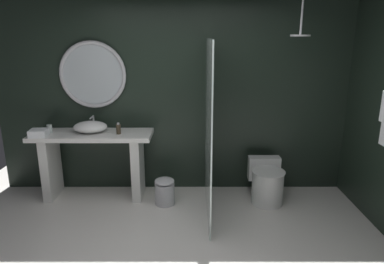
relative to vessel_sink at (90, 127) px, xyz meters
name	(u,v)px	position (x,y,z in m)	size (l,w,h in m)	color
back_wall_panel	(175,97)	(1.10, 0.30, 0.34)	(4.80, 0.10, 2.60)	black
vanity_counter	(93,156)	(0.02, -0.03, -0.38)	(1.54, 0.52, 0.88)	silver
vessel_sink	(90,127)	(0.00, 0.00, 0.00)	(0.43, 0.35, 0.19)	white
tumbler_cup	(49,129)	(-0.53, -0.01, -0.02)	(0.07, 0.07, 0.10)	silver
soap_dispenser	(118,129)	(0.38, -0.08, -0.01)	(0.06, 0.06, 0.15)	#3D3323
round_wall_mirror	(92,75)	(0.02, 0.21, 0.64)	(0.87, 0.05, 0.87)	#B7B7BC
shower_glass_panel	(208,130)	(1.50, -0.43, 0.07)	(0.02, 1.37, 2.06)	silver
rain_shower_head	(300,32)	(2.54, -0.27, 1.18)	(0.23, 0.23, 0.42)	#B7B7BC
toilet	(266,183)	(2.28, -0.19, -0.70)	(0.42, 0.58, 0.53)	white
waste_bin	(164,191)	(0.96, -0.26, -0.78)	(0.25, 0.25, 0.35)	#B7B7BC
folded_hand_towel	(38,133)	(-0.59, -0.19, -0.03)	(0.21, 0.20, 0.09)	white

